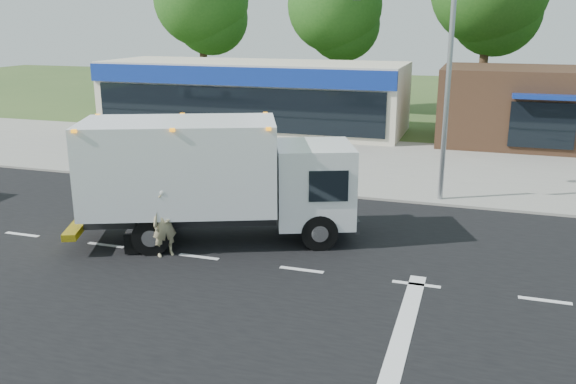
% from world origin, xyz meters
% --- Properties ---
extents(ground, '(120.00, 120.00, 0.00)m').
position_xyz_m(ground, '(0.00, 0.00, 0.00)').
color(ground, '#385123').
rests_on(ground, ground).
extents(road_asphalt, '(60.00, 14.00, 0.02)m').
position_xyz_m(road_asphalt, '(0.00, 0.00, 0.00)').
color(road_asphalt, black).
rests_on(road_asphalt, ground).
extents(sidewalk, '(60.00, 2.40, 0.12)m').
position_xyz_m(sidewalk, '(0.00, 8.20, 0.06)').
color(sidewalk, gray).
rests_on(sidewalk, ground).
extents(parking_apron, '(60.00, 9.00, 0.02)m').
position_xyz_m(parking_apron, '(0.00, 14.00, 0.01)').
color(parking_apron, gray).
rests_on(parking_apron, ground).
extents(lane_markings, '(55.20, 7.00, 0.01)m').
position_xyz_m(lane_markings, '(1.35, -1.35, 0.02)').
color(lane_markings, silver).
rests_on(lane_markings, road_asphalt).
extents(ems_box_truck, '(8.57, 5.38, 3.64)m').
position_xyz_m(ems_box_truck, '(-3.21, 1.45, 2.10)').
color(ems_box_truck, black).
rests_on(ems_box_truck, ground).
extents(emergency_worker, '(0.80, 0.81, 2.00)m').
position_xyz_m(emergency_worker, '(-3.94, -0.15, 0.98)').
color(emergency_worker, tan).
rests_on(emergency_worker, ground).
extents(retail_strip_mall, '(18.00, 6.20, 4.00)m').
position_xyz_m(retail_strip_mall, '(-9.00, 19.93, 2.01)').
color(retail_strip_mall, beige).
rests_on(retail_strip_mall, ground).
extents(brown_storefront, '(10.00, 6.70, 4.00)m').
position_xyz_m(brown_storefront, '(7.00, 19.98, 2.00)').
color(brown_storefront, '#382316').
rests_on(brown_storefront, ground).
extents(traffic_signal_pole, '(3.51, 0.25, 8.00)m').
position_xyz_m(traffic_signal_pole, '(2.35, 7.60, 4.92)').
color(traffic_signal_pole, gray).
rests_on(traffic_signal_pole, ground).
extents(background_trees, '(36.77, 7.39, 12.10)m').
position_xyz_m(background_trees, '(-0.85, 28.16, 7.38)').
color(background_trees, '#332114').
rests_on(background_trees, ground).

